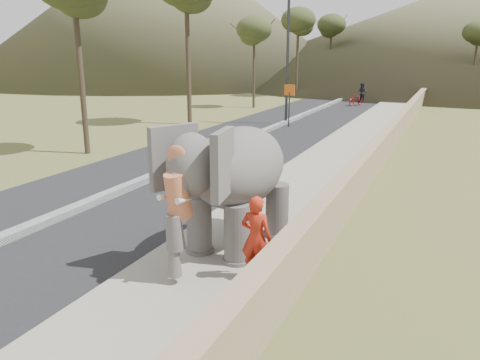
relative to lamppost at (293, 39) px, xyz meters
name	(u,v)px	position (x,y,z in m)	size (l,w,h in m)	color
ground	(252,238)	(4.69, -17.12, -4.87)	(160.00, 160.00, 0.00)	olive
road	(236,145)	(-0.31, -7.12, -4.86)	(7.00, 120.00, 0.03)	black
median	(236,143)	(-0.31, -7.12, -4.76)	(0.35, 120.00, 0.22)	black
walkway	(344,153)	(4.69, -7.12, -4.80)	(3.00, 120.00, 0.15)	#9E9687
parapet	(386,145)	(6.34, -7.12, -4.32)	(0.30, 120.00, 1.10)	tan
lamppost	(293,39)	(0.00, 0.00, 0.00)	(1.76, 0.36, 8.00)	#29282D
signboard	(289,98)	(0.19, -0.97, -3.23)	(0.60, 0.08, 2.40)	#2D2D33
hill_left	(162,5)	(-33.31, 37.88, 6.13)	(60.00, 60.00, 22.00)	brown
hill_far	(468,32)	(9.69, 52.88, 2.13)	(80.00, 80.00, 14.00)	brown
elephant_and_man	(240,185)	(4.71, -17.85, -3.40)	(2.42, 3.91, 2.67)	slate
motorcyclist	(358,97)	(1.80, 11.63, -4.18)	(1.56, 1.97, 1.82)	maroon
trees	(401,54)	(4.84, 10.65, -0.88)	(48.17, 44.64, 9.41)	#473828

